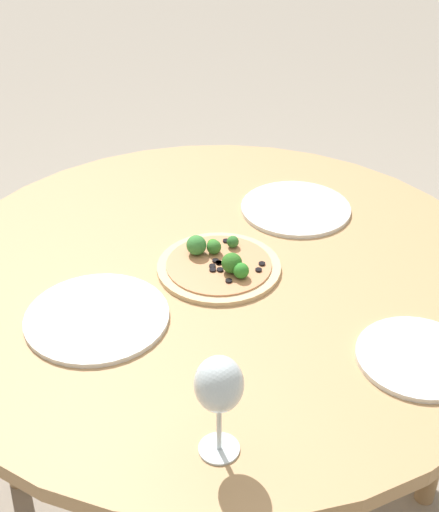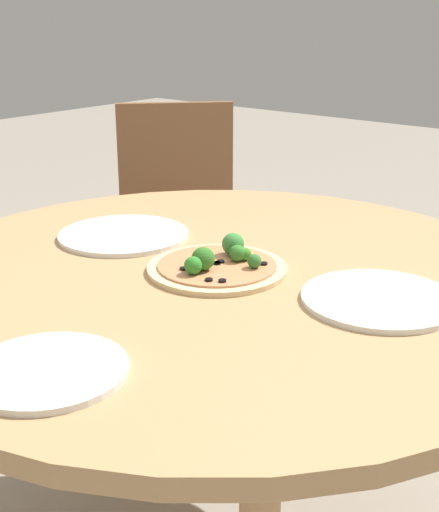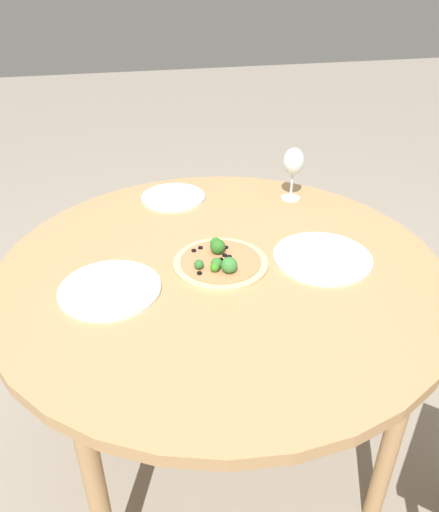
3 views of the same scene
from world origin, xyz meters
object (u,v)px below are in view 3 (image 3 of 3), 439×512
(pizza, at_px, (219,262))
(plate_far, at_px, (110,289))
(plate_near, at_px, (322,257))
(plate_side, at_px, (173,197))
(wine_glass, at_px, (293,163))

(pizza, distance_m, plate_far, 0.30)
(pizza, xyz_separation_m, plate_far, (0.06, -0.30, -0.01))
(plate_near, height_order, plate_far, same)
(plate_near, bearing_deg, pizza, -95.59)
(plate_near, distance_m, plate_side, 0.60)
(plate_far, height_order, plate_side, same)
(wine_glass, xyz_separation_m, plate_near, (0.39, -0.04, -0.13))
(pizza, height_order, wine_glass, wine_glass)
(pizza, relative_size, plate_near, 0.95)
(plate_far, bearing_deg, pizza, 100.72)
(plate_near, bearing_deg, plate_side, -143.20)
(plate_near, xyz_separation_m, plate_far, (0.03, -0.59, 0.00))
(pizza, distance_m, plate_side, 0.45)
(pizza, relative_size, plate_far, 1.00)
(plate_side, bearing_deg, wine_glass, 77.92)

